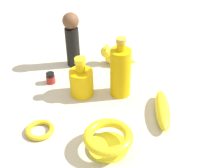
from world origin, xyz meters
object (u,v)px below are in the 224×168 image
object	(u,v)px
bowl	(108,139)
bottle_tall	(120,72)
bottle_short	(81,81)
person_figure_adult	(72,38)
banana	(162,110)
nail_polish_jar	(51,78)
bangle	(40,130)
cat_figurine	(115,56)

from	to	relation	value
bowl	bottle_tall	bearing A→B (deg)	175.98
bottle_short	bowl	world-z (taller)	bottle_short
person_figure_adult	banana	world-z (taller)	person_figure_adult
person_figure_adult	nail_polish_jar	bearing A→B (deg)	-24.99
bangle	banana	bearing A→B (deg)	106.14
bowl	banana	size ratio (longest dim) A/B	0.74
person_figure_adult	bottle_tall	size ratio (longest dim) A/B	1.01
bottle_tall	banana	bearing A→B (deg)	53.51
nail_polish_jar	bottle_short	bearing A→B (deg)	65.68
cat_figurine	banana	world-z (taller)	cat_figurine
bowl	bottle_short	bearing A→B (deg)	-155.25
bottle_short	nail_polish_jar	bearing A→B (deg)	-114.32
bottle_tall	bangle	size ratio (longest dim) A/B	2.50
nail_polish_jar	bangle	bearing A→B (deg)	6.27
banana	cat_figurine	bearing A→B (deg)	28.31
cat_figurine	banana	bearing A→B (deg)	30.18
person_figure_adult	bottle_tall	bearing A→B (deg)	47.86
person_figure_adult	bottle_tall	world-z (taller)	person_figure_adult
person_figure_adult	banana	bearing A→B (deg)	50.12
person_figure_adult	bangle	world-z (taller)	person_figure_adult
bowl	nail_polish_jar	size ratio (longest dim) A/B	3.37
bowl	banana	bearing A→B (deg)	134.37
cat_figurine	bangle	size ratio (longest dim) A/B	1.62
cat_figurine	banana	size ratio (longest dim) A/B	0.74
bottle_short	banana	distance (m)	0.29
bottle_tall	nail_polish_jar	xyz separation A→B (m)	(-0.04, -0.26, -0.07)
bottle_short	banana	bearing A→B (deg)	71.45
person_figure_adult	bangle	size ratio (longest dim) A/B	2.54
person_figure_adult	banana	xyz separation A→B (m)	(0.28, 0.34, -0.09)
bottle_short	nail_polish_jar	size ratio (longest dim) A/B	3.48
person_figure_adult	bowl	size ratio (longest dim) A/B	1.57
bangle	person_figure_adult	bearing A→B (deg)	175.02
nail_polish_jar	banana	world-z (taller)	banana
bottle_short	cat_figurine	world-z (taller)	bottle_short
bowl	bangle	xyz separation A→B (m)	(-0.05, -0.21, -0.03)
bottle_short	bowl	xyz separation A→B (m)	(0.25, 0.11, -0.02)
bottle_tall	banana	size ratio (longest dim) A/B	1.14
bottle_short	bangle	bearing A→B (deg)	-26.03
bottle_short	cat_figurine	xyz separation A→B (m)	(-0.21, 0.10, -0.02)
bottle_tall	nail_polish_jar	size ratio (longest dim) A/B	5.20
nail_polish_jar	person_figure_adult	bearing A→B (deg)	155.01
bottle_short	nail_polish_jar	distance (m)	0.14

